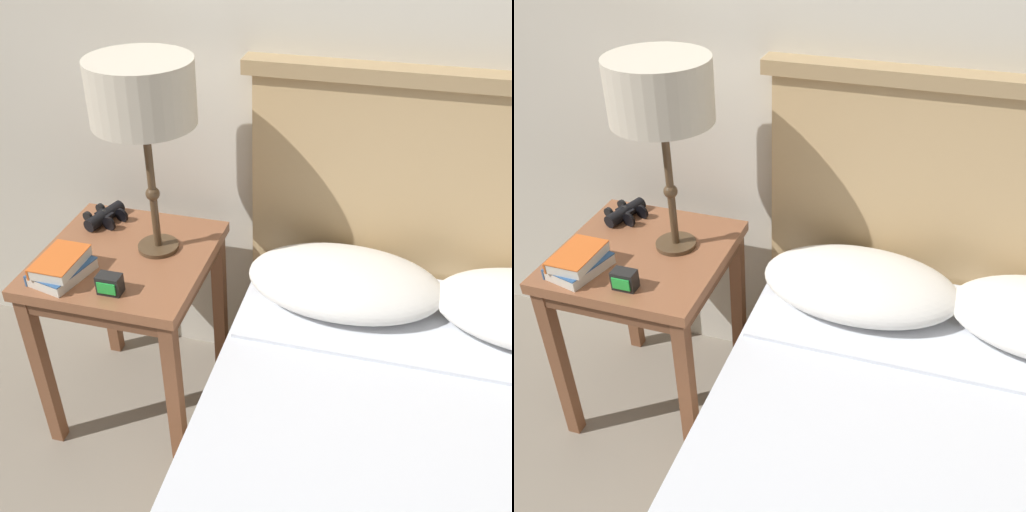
% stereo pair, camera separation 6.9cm
% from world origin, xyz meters
% --- Properties ---
extents(wall_back, '(8.00, 0.06, 2.60)m').
position_xyz_m(wall_back, '(0.00, 0.97, 1.30)').
color(wall_back, beige).
rests_on(wall_back, ground_plane).
extents(nightstand, '(0.53, 0.54, 0.67)m').
position_xyz_m(nightstand, '(-0.57, 0.58, 0.57)').
color(nightstand, brown).
rests_on(nightstand, ground_plane).
extents(table_lamp, '(0.30, 0.30, 0.60)m').
position_xyz_m(table_lamp, '(-0.48, 0.64, 1.17)').
color(table_lamp, '#4C3823').
rests_on(table_lamp, nightstand).
extents(book_on_nightstand, '(0.17, 0.20, 0.04)m').
position_xyz_m(book_on_nightstand, '(-0.70, 0.42, 0.69)').
color(book_on_nightstand, silver).
rests_on(book_on_nightstand, nightstand).
extents(book_stacked_on_top, '(0.12, 0.18, 0.04)m').
position_xyz_m(book_stacked_on_top, '(-0.71, 0.42, 0.72)').
color(book_stacked_on_top, silver).
rests_on(book_stacked_on_top, book_on_nightstand).
extents(binoculars_pair, '(0.15, 0.16, 0.05)m').
position_xyz_m(binoculars_pair, '(-0.72, 0.74, 0.69)').
color(binoculars_pair, black).
rests_on(binoculars_pair, nightstand).
extents(alarm_clock, '(0.07, 0.05, 0.06)m').
position_xyz_m(alarm_clock, '(-0.53, 0.39, 0.70)').
color(alarm_clock, black).
rests_on(alarm_clock, nightstand).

